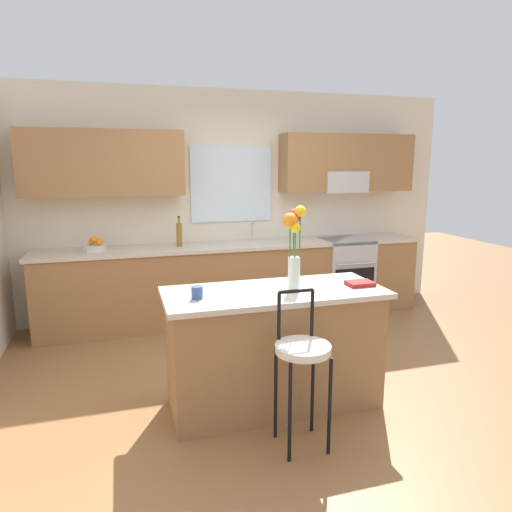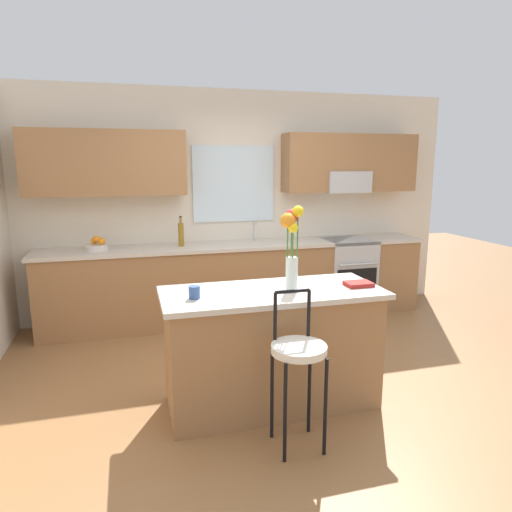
{
  "view_description": "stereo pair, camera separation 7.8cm",
  "coord_description": "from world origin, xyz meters",
  "px_view_note": "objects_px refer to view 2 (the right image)",
  "views": [
    {
      "loc": [
        -1.31,
        -3.46,
        1.85
      ],
      "look_at": [
        -0.12,
        0.55,
        1.0
      ],
      "focal_mm": 32.21,
      "sensor_mm": 36.0,
      "label": 1
    },
    {
      "loc": [
        -1.24,
        -3.48,
        1.85
      ],
      "look_at": [
        -0.12,
        0.55,
        1.0
      ],
      "focal_mm": 32.21,
      "sensor_mm": 36.0,
      "label": 2
    }
  ],
  "objects_px": {
    "flower_vase": "(292,241)",
    "cookbook": "(359,284)",
    "kitchen_island": "(272,348)",
    "bar_stool_near": "(298,356)",
    "fruit_bowl_oranges": "(97,246)",
    "oven_range": "(346,274)",
    "bottle_olive_oil": "(181,234)",
    "mug_ceramic": "(194,292)"
  },
  "relations": [
    {
      "from": "oven_range",
      "to": "bar_stool_near",
      "type": "distance_m",
      "value": 3.04
    },
    {
      "from": "mug_ceramic",
      "to": "cookbook",
      "type": "xyz_separation_m",
      "value": [
        1.26,
        -0.01,
        -0.03
      ]
    },
    {
      "from": "flower_vase",
      "to": "cookbook",
      "type": "height_order",
      "value": "flower_vase"
    },
    {
      "from": "mug_ceramic",
      "to": "fruit_bowl_oranges",
      "type": "distance_m",
      "value": 2.23
    },
    {
      "from": "bar_stool_near",
      "to": "flower_vase",
      "type": "relative_size",
      "value": 1.65
    },
    {
      "from": "oven_range",
      "to": "mug_ceramic",
      "type": "height_order",
      "value": "mug_ceramic"
    },
    {
      "from": "flower_vase",
      "to": "fruit_bowl_oranges",
      "type": "bearing_deg",
      "value": 124.79
    },
    {
      "from": "kitchen_island",
      "to": "mug_ceramic",
      "type": "bearing_deg",
      "value": -174.19
    },
    {
      "from": "flower_vase",
      "to": "cookbook",
      "type": "distance_m",
      "value": 0.67
    },
    {
      "from": "cookbook",
      "to": "bottle_olive_oil",
      "type": "xyz_separation_m",
      "value": [
        -1.12,
        2.1,
        0.12
      ]
    },
    {
      "from": "flower_vase",
      "to": "mug_ceramic",
      "type": "relative_size",
      "value": 7.03
    },
    {
      "from": "cookbook",
      "to": "bottle_olive_oil",
      "type": "relative_size",
      "value": 0.58
    },
    {
      "from": "bar_stool_near",
      "to": "mug_ceramic",
      "type": "bearing_deg",
      "value": 139.63
    },
    {
      "from": "mug_ceramic",
      "to": "bottle_olive_oil",
      "type": "xyz_separation_m",
      "value": [
        0.15,
        2.09,
        0.1
      ]
    },
    {
      "from": "kitchen_island",
      "to": "fruit_bowl_oranges",
      "type": "distance_m",
      "value": 2.5
    },
    {
      "from": "bar_stool_near",
      "to": "flower_vase",
      "type": "distance_m",
      "value": 0.83
    },
    {
      "from": "kitchen_island",
      "to": "mug_ceramic",
      "type": "xyz_separation_m",
      "value": [
        -0.59,
        -0.06,
        0.5
      ]
    },
    {
      "from": "kitchen_island",
      "to": "mug_ceramic",
      "type": "distance_m",
      "value": 0.78
    },
    {
      "from": "flower_vase",
      "to": "oven_range",
      "type": "bearing_deg",
      "value": 54.29
    },
    {
      "from": "fruit_bowl_oranges",
      "to": "bottle_olive_oil",
      "type": "distance_m",
      "value": 0.91
    },
    {
      "from": "mug_ceramic",
      "to": "bar_stool_near",
      "type": "bearing_deg",
      "value": -40.37
    },
    {
      "from": "bar_stool_near",
      "to": "fruit_bowl_oranges",
      "type": "bearing_deg",
      "value": 117.49
    },
    {
      "from": "bar_stool_near",
      "to": "bottle_olive_oil",
      "type": "bearing_deg",
      "value": 99.69
    },
    {
      "from": "bar_stool_near",
      "to": "mug_ceramic",
      "type": "distance_m",
      "value": 0.84
    },
    {
      "from": "mug_ceramic",
      "to": "bottle_olive_oil",
      "type": "bearing_deg",
      "value": 86.0
    },
    {
      "from": "bar_stool_near",
      "to": "bottle_olive_oil",
      "type": "height_order",
      "value": "bottle_olive_oil"
    },
    {
      "from": "cookbook",
      "to": "flower_vase",
      "type": "bearing_deg",
      "value": -178.82
    },
    {
      "from": "bar_stool_near",
      "to": "flower_vase",
      "type": "bearing_deg",
      "value": 76.34
    },
    {
      "from": "oven_range",
      "to": "cookbook",
      "type": "xyz_separation_m",
      "value": [
        -0.94,
        -2.08,
        0.48
      ]
    },
    {
      "from": "oven_range",
      "to": "kitchen_island",
      "type": "relative_size",
      "value": 0.56
    },
    {
      "from": "kitchen_island",
      "to": "bar_stool_near",
      "type": "distance_m",
      "value": 0.59
    },
    {
      "from": "cookbook",
      "to": "fruit_bowl_oranges",
      "type": "xyz_separation_m",
      "value": [
        -2.03,
        2.1,
        0.03
      ]
    },
    {
      "from": "mug_ceramic",
      "to": "cookbook",
      "type": "bearing_deg",
      "value": -0.29
    },
    {
      "from": "flower_vase",
      "to": "mug_ceramic",
      "type": "xyz_separation_m",
      "value": [
        -0.71,
        0.02,
        -0.33
      ]
    },
    {
      "from": "bar_stool_near",
      "to": "flower_vase",
      "type": "height_order",
      "value": "flower_vase"
    },
    {
      "from": "flower_vase",
      "to": "fruit_bowl_oranges",
      "type": "height_order",
      "value": "flower_vase"
    },
    {
      "from": "oven_range",
      "to": "bottle_olive_oil",
      "type": "relative_size",
      "value": 2.67
    },
    {
      "from": "oven_range",
      "to": "cookbook",
      "type": "height_order",
      "value": "cookbook"
    },
    {
      "from": "kitchen_island",
      "to": "bar_stool_near",
      "type": "bearing_deg",
      "value": -90.0
    },
    {
      "from": "kitchen_island",
      "to": "flower_vase",
      "type": "relative_size",
      "value": 2.61
    },
    {
      "from": "bottle_olive_oil",
      "to": "oven_range",
      "type": "bearing_deg",
      "value": -0.69
    },
    {
      "from": "mug_ceramic",
      "to": "cookbook",
      "type": "distance_m",
      "value": 1.26
    }
  ]
}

